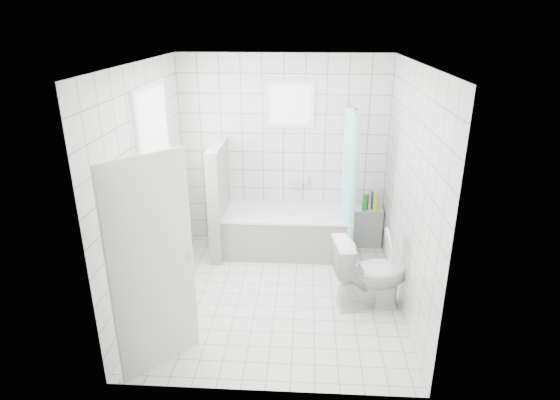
{
  "coord_description": "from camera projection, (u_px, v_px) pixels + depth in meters",
  "views": [
    {
      "loc": [
        0.32,
        -4.65,
        3.0
      ],
      "look_at": [
        0.02,
        0.35,
        1.05
      ],
      "focal_mm": 30.0,
      "sensor_mm": 36.0,
      "label": 1
    }
  ],
  "objects": [
    {
      "name": "wall_back",
      "position": [
        283.0,
        152.0,
        6.36
      ],
      "size": [
        2.8,
        0.02,
        2.6
      ],
      "primitive_type": "cube",
      "color": "white",
      "rests_on": "ground"
    },
    {
      "name": "wall_right",
      "position": [
        410.0,
        193.0,
        4.88
      ],
      "size": [
        0.02,
        3.0,
        2.6
      ],
      "primitive_type": "cube",
      "color": "white",
      "rests_on": "ground"
    },
    {
      "name": "tiled_ledge",
      "position": [
        367.0,
        227.0,
        6.55
      ],
      "size": [
        0.4,
        0.24,
        0.55
      ],
      "primitive_type": "cube",
      "color": "white",
      "rests_on": "ground"
    },
    {
      "name": "toilet",
      "position": [
        370.0,
        273.0,
        5.09
      ],
      "size": [
        0.87,
        0.59,
        0.82
      ],
      "primitive_type": "imported",
      "rotation": [
        0.0,
        0.0,
        1.74
      ],
      "color": "white",
      "rests_on": "ground"
    },
    {
      "name": "bathtub",
      "position": [
        288.0,
        231.0,
        6.37
      ],
      "size": [
        1.69,
        0.77,
        0.58
      ],
      "color": "white",
      "rests_on": "ground"
    },
    {
      "name": "ceiling",
      "position": [
        276.0,
        63.0,
        4.49
      ],
      "size": [
        3.0,
        3.0,
        0.0
      ],
      "primitive_type": "plane",
      "rotation": [
        3.14,
        0.0,
        0.0
      ],
      "color": "white",
      "rests_on": "ground"
    },
    {
      "name": "window_sill",
      "position": [
        166.0,
        214.0,
        5.47
      ],
      "size": [
        0.18,
        1.02,
        0.08
      ],
      "primitive_type": "cube",
      "color": "white",
      "rests_on": "wall_left"
    },
    {
      "name": "ledge_bottles",
      "position": [
        370.0,
        201.0,
        6.37
      ],
      "size": [
        0.21,
        0.15,
        0.27
      ],
      "color": "#189325",
      "rests_on": "tiled_ledge"
    },
    {
      "name": "sill_bottles",
      "position": [
        166.0,
        201.0,
        5.42
      ],
      "size": [
        0.19,
        0.47,
        0.3
      ],
      "color": "#2BC0C4",
      "rests_on": "window_sill"
    },
    {
      "name": "wall_left",
      "position": [
        147.0,
        187.0,
        5.04
      ],
      "size": [
        0.02,
        3.0,
        2.6
      ],
      "primitive_type": "cube",
      "color": "white",
      "rests_on": "ground"
    },
    {
      "name": "tub_faucet",
      "position": [
        296.0,
        185.0,
        6.47
      ],
      "size": [
        0.18,
        0.06,
        0.06
      ],
      "primitive_type": "cube",
      "color": "silver",
      "rests_on": "wall_back"
    },
    {
      "name": "window_left",
      "position": [
        157.0,
        153.0,
        5.2
      ],
      "size": [
        0.01,
        0.9,
        1.4
      ],
      "primitive_type": "cube",
      "color": "white",
      "rests_on": "wall_left"
    },
    {
      "name": "wall_front",
      "position": [
        263.0,
        257.0,
        3.57
      ],
      "size": [
        2.8,
        0.02,
        2.6
      ],
      "primitive_type": "cube",
      "color": "white",
      "rests_on": "ground"
    },
    {
      "name": "partition_wall",
      "position": [
        219.0,
        200.0,
        6.21
      ],
      "size": [
        0.15,
        0.85,
        1.5
      ],
      "primitive_type": "cube",
      "color": "white",
      "rests_on": "ground"
    },
    {
      "name": "shower_curtain",
      "position": [
        350.0,
        180.0,
        5.89
      ],
      "size": [
        0.14,
        0.48,
        1.78
      ],
      "primitive_type": null,
      "color": "#4FDDE9",
      "rests_on": "curtain_rod"
    },
    {
      "name": "window_back",
      "position": [
        291.0,
        105.0,
        6.07
      ],
      "size": [
        0.5,
        0.01,
        0.5
      ],
      "primitive_type": "cube",
      "color": "white",
      "rests_on": "wall_back"
    },
    {
      "name": "door",
      "position": [
        153.0,
        267.0,
        4.03
      ],
      "size": [
        0.56,
        0.63,
        2.0
      ],
      "primitive_type": "cube",
      "rotation": [
        0.0,
        0.0,
        -0.72
      ],
      "color": "silver",
      "rests_on": "ground"
    },
    {
      "name": "ground",
      "position": [
        276.0,
        295.0,
        5.43
      ],
      "size": [
        3.0,
        3.0,
        0.0
      ],
      "primitive_type": "plane",
      "color": "white",
      "rests_on": "ground"
    },
    {
      "name": "curtain_rod",
      "position": [
        353.0,
        106.0,
        5.68
      ],
      "size": [
        0.02,
        0.8,
        0.02
      ],
      "primitive_type": "cylinder",
      "rotation": [
        1.57,
        0.0,
        0.0
      ],
      "color": "silver",
      "rests_on": "wall_back"
    }
  ]
}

